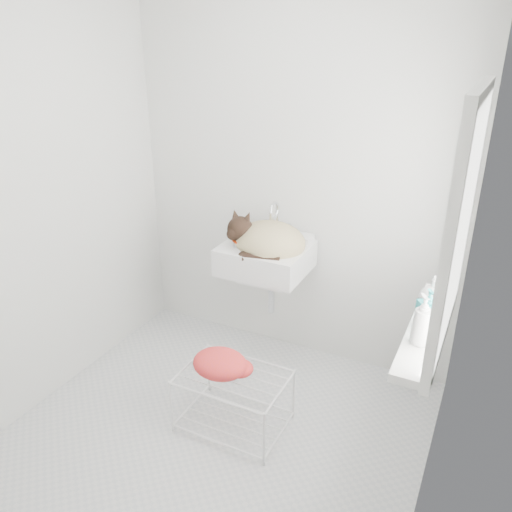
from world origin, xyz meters
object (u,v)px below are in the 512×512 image
at_px(bottle_b, 425,326).
at_px(bottle_c, 431,310).
at_px(cat, 266,241).
at_px(bottle_a, 419,343).
at_px(sink, 266,245).
at_px(wire_rack, 234,403).

bearing_deg(bottle_b, bottle_c, 90.00).
distance_m(cat, bottle_a, 1.26).
xyz_separation_m(cat, bottle_a, (1.05, -0.69, -0.04)).
relative_size(sink, wire_rack, 0.92).
xyz_separation_m(wire_rack, bottle_a, (0.94, -0.04, 0.70)).
distance_m(cat, bottle_c, 1.11).
relative_size(cat, wire_rack, 0.84).
height_order(bottle_a, bottle_c, bottle_a).
relative_size(wire_rack, bottle_a, 3.00).
bearing_deg(wire_rack, cat, 99.57).
bearing_deg(bottle_c, wire_rack, -163.06).
relative_size(cat, bottle_c, 2.71).
bearing_deg(wire_rack, bottle_c, 16.94).
xyz_separation_m(cat, bottle_c, (1.05, -0.36, -0.04)).
relative_size(sink, bottle_c, 2.99).
bearing_deg(bottle_a, wire_rack, 177.59).
distance_m(sink, bottle_c, 1.13).
height_order(wire_rack, bottle_a, bottle_a).
bearing_deg(wire_rack, sink, 100.28).
xyz_separation_m(sink, bottle_b, (1.06, -0.55, 0.00)).
bearing_deg(sink, bottle_c, -19.68).
relative_size(cat, bottle_a, 2.51).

